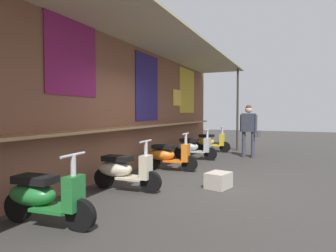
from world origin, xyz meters
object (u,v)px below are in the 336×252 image
at_px(scooter_green, 43,196).
at_px(merchandise_crate, 218,180).
at_px(scooter_orange, 168,155).
at_px(shopper_with_handbag, 249,125).
at_px(scooter_yellow, 209,141).
at_px(scooter_cream, 123,170).
at_px(scooter_silver, 193,147).

relative_size(scooter_green, merchandise_crate, 2.88).
height_order(scooter_green, merchandise_crate, scooter_green).
xyz_separation_m(scooter_green, scooter_orange, (4.12, 0.00, 0.00)).
height_order(scooter_green, shopper_with_handbag, shopper_with_handbag).
xyz_separation_m(scooter_green, merchandise_crate, (2.83, -1.64, -0.23)).
relative_size(scooter_green, scooter_yellow, 1.00).
relative_size(scooter_cream, merchandise_crate, 2.88).
bearing_deg(scooter_yellow, scooter_cream, -91.60).
distance_m(scooter_cream, shopper_with_handbag, 5.47).
bearing_deg(shopper_with_handbag, scooter_orange, 166.19).
bearing_deg(scooter_cream, shopper_with_handbag, 70.66).
xyz_separation_m(scooter_green, scooter_silver, (6.12, 0.00, 0.00)).
bearing_deg(scooter_green, scooter_orange, 86.13).
bearing_deg(scooter_orange, scooter_cream, -93.73).
xyz_separation_m(scooter_green, scooter_cream, (1.97, 0.00, 0.00)).
bearing_deg(scooter_orange, scooter_yellow, 86.27).
bearing_deg(scooter_yellow, scooter_green, -91.60).
distance_m(scooter_silver, scooter_yellow, 2.00).
bearing_deg(scooter_cream, merchandise_crate, 25.55).
bearing_deg(scooter_silver, scooter_orange, -89.43).
bearing_deg(scooter_cream, scooter_yellow, 87.63).
distance_m(scooter_green, scooter_silver, 6.12).
relative_size(scooter_green, scooter_cream, 1.00).
height_order(scooter_yellow, shopper_with_handbag, shopper_with_handbag).
bearing_deg(merchandise_crate, scooter_yellow, 17.23).
height_order(scooter_orange, scooter_silver, same).
relative_size(scooter_green, shopper_with_handbag, 0.81).
bearing_deg(scooter_green, scooter_yellow, 86.13).
bearing_deg(scooter_orange, merchandise_crate, -41.85).
relative_size(scooter_yellow, shopper_with_handbag, 0.81).
relative_size(shopper_with_handbag, merchandise_crate, 3.54).
relative_size(scooter_orange, merchandise_crate, 2.88).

